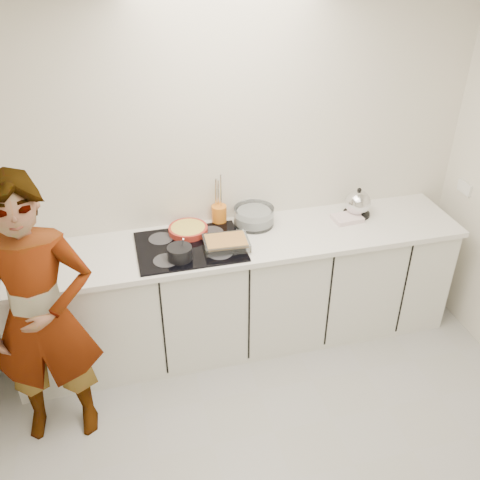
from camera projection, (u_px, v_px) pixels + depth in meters
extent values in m
cube|color=#AAAAA9|center=(292.00, 480.00, 3.16)|extent=(3.60, 3.20, 0.00)
cube|color=white|center=(331.00, 6.00, 1.79)|extent=(3.60, 3.20, 0.00)
cube|color=silver|center=(228.00, 170.00, 3.79)|extent=(3.60, 0.00, 2.60)
cube|color=white|center=(465.00, 188.00, 4.07)|extent=(0.02, 0.15, 0.09)
cube|color=silver|center=(239.00, 293.00, 3.99)|extent=(3.20, 0.58, 0.87)
cube|color=white|center=(239.00, 242.00, 3.75)|extent=(3.24, 0.64, 0.04)
cube|color=black|center=(190.00, 247.00, 3.64)|extent=(0.72, 0.54, 0.01)
cylinder|color=#AD2C21|center=(188.00, 230.00, 3.78)|extent=(0.35, 0.35, 0.04)
cylinder|color=#E0C34D|center=(188.00, 228.00, 3.77)|extent=(0.31, 0.31, 0.01)
cylinder|color=black|center=(180.00, 253.00, 3.48)|extent=(0.17, 0.17, 0.09)
cylinder|color=silver|center=(182.00, 246.00, 3.48)|extent=(0.03, 0.06, 0.14)
cube|color=silver|center=(226.00, 243.00, 3.61)|extent=(0.31, 0.24, 0.06)
cube|color=#D89346|center=(226.00, 241.00, 3.60)|extent=(0.28, 0.21, 0.02)
cylinder|color=silver|center=(254.00, 216.00, 3.88)|extent=(0.35, 0.35, 0.14)
cylinder|color=white|center=(254.00, 219.00, 3.89)|extent=(0.30, 0.30, 0.06)
cube|color=white|center=(347.00, 218.00, 3.95)|extent=(0.22, 0.17, 0.03)
cylinder|color=black|center=(356.00, 214.00, 4.03)|extent=(0.26, 0.26, 0.02)
sphere|color=silver|center=(358.00, 203.00, 3.98)|extent=(0.25, 0.25, 0.19)
sphere|color=black|center=(359.00, 190.00, 3.92)|extent=(0.04, 0.04, 0.03)
cylinder|color=orange|center=(219.00, 214.00, 3.90)|extent=(0.13, 0.13, 0.14)
imported|color=silver|center=(41.00, 318.00, 3.04)|extent=(0.68, 0.48, 1.78)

